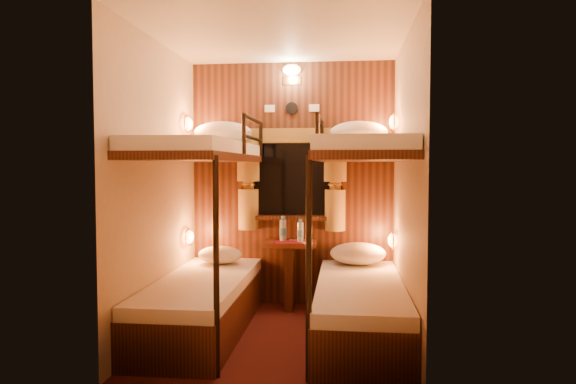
# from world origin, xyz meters

# --- Properties ---
(floor) EXTENTS (2.10, 2.10, 0.00)m
(floor) POSITION_xyz_m (0.00, 0.00, 0.00)
(floor) COLOR black
(floor) RESTS_ON ground
(ceiling) EXTENTS (2.10, 2.10, 0.00)m
(ceiling) POSITION_xyz_m (0.00, 0.00, 2.40)
(ceiling) COLOR silver
(ceiling) RESTS_ON wall_back
(wall_back) EXTENTS (2.40, 0.00, 2.40)m
(wall_back) POSITION_xyz_m (0.00, 1.05, 1.20)
(wall_back) COLOR #C6B293
(wall_back) RESTS_ON floor
(wall_front) EXTENTS (2.40, 0.00, 2.40)m
(wall_front) POSITION_xyz_m (0.00, -1.05, 1.20)
(wall_front) COLOR #C6B293
(wall_front) RESTS_ON floor
(wall_left) EXTENTS (0.00, 2.40, 2.40)m
(wall_left) POSITION_xyz_m (-1.00, 0.00, 1.20)
(wall_left) COLOR #C6B293
(wall_left) RESTS_ON floor
(wall_right) EXTENTS (0.00, 2.40, 2.40)m
(wall_right) POSITION_xyz_m (1.00, 0.00, 1.20)
(wall_right) COLOR #C6B293
(wall_right) RESTS_ON floor
(back_panel) EXTENTS (2.00, 0.03, 2.40)m
(back_panel) POSITION_xyz_m (0.00, 1.04, 1.20)
(back_panel) COLOR black
(back_panel) RESTS_ON floor
(bunk_left) EXTENTS (0.72, 1.90, 1.82)m
(bunk_left) POSITION_xyz_m (-0.65, 0.07, 0.56)
(bunk_left) COLOR black
(bunk_left) RESTS_ON floor
(bunk_right) EXTENTS (0.72, 1.90, 1.82)m
(bunk_right) POSITION_xyz_m (0.65, 0.07, 0.56)
(bunk_right) COLOR black
(bunk_right) RESTS_ON floor
(window) EXTENTS (1.00, 0.12, 0.79)m
(window) POSITION_xyz_m (0.00, 1.00, 1.18)
(window) COLOR black
(window) RESTS_ON back_panel
(curtains) EXTENTS (1.10, 0.22, 1.00)m
(curtains) POSITION_xyz_m (0.00, 0.97, 1.26)
(curtains) COLOR olive
(curtains) RESTS_ON back_panel
(back_fixtures) EXTENTS (0.54, 0.09, 0.48)m
(back_fixtures) POSITION_xyz_m (0.00, 1.00, 2.25)
(back_fixtures) COLOR black
(back_fixtures) RESTS_ON back_panel
(reading_lamps) EXTENTS (2.00, 0.20, 1.25)m
(reading_lamps) POSITION_xyz_m (-0.00, 0.70, 1.24)
(reading_lamps) COLOR orange
(reading_lamps) RESTS_ON wall_left
(table) EXTENTS (0.50, 0.34, 0.66)m
(table) POSITION_xyz_m (0.00, 0.85, 0.41)
(table) COLOR #532413
(table) RESTS_ON floor
(bottle_left) EXTENTS (0.07, 0.07, 0.25)m
(bottle_left) POSITION_xyz_m (-0.07, 0.88, 0.76)
(bottle_left) COLOR #99BFE5
(bottle_left) RESTS_ON table
(bottle_right) EXTENTS (0.06, 0.06, 0.22)m
(bottle_right) POSITION_xyz_m (0.10, 0.83, 0.75)
(bottle_right) COLOR #99BFE5
(bottle_right) RESTS_ON table
(sachet_a) EXTENTS (0.11, 0.10, 0.01)m
(sachet_a) POSITION_xyz_m (0.17, 0.76, 0.65)
(sachet_a) COLOR silver
(sachet_a) RESTS_ON table
(sachet_b) EXTENTS (0.09, 0.07, 0.01)m
(sachet_b) POSITION_xyz_m (0.02, 0.93, 0.65)
(sachet_b) COLOR silver
(sachet_b) RESTS_ON table
(pillow_lower_left) EXTENTS (0.42, 0.30, 0.16)m
(pillow_lower_left) POSITION_xyz_m (-0.65, 0.68, 0.54)
(pillow_lower_left) COLOR silver
(pillow_lower_left) RESTS_ON bunk_left
(pillow_lower_right) EXTENTS (0.52, 0.37, 0.21)m
(pillow_lower_right) POSITION_xyz_m (0.65, 0.77, 0.56)
(pillow_lower_right) COLOR silver
(pillow_lower_right) RESTS_ON bunk_right
(pillow_upper_left) EXTENTS (0.57, 0.41, 0.22)m
(pillow_upper_left) POSITION_xyz_m (-0.65, 0.83, 1.70)
(pillow_upper_left) COLOR silver
(pillow_upper_left) RESTS_ON bunk_left
(pillow_upper_right) EXTENTS (0.54, 0.39, 0.21)m
(pillow_upper_right) POSITION_xyz_m (0.65, 0.80, 1.69)
(pillow_upper_right) COLOR silver
(pillow_upper_right) RESTS_ON bunk_right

